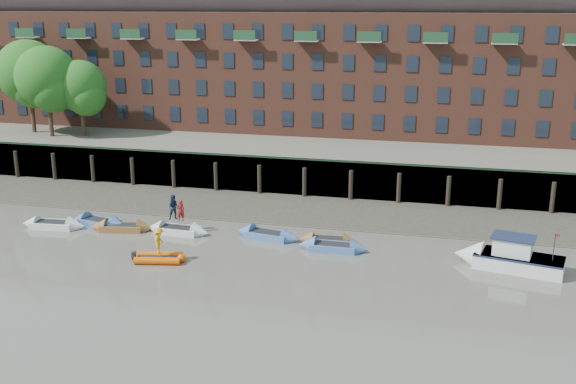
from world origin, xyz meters
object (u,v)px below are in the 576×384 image
(rowboat_5, at_px, (328,240))
(rowboat_6, at_px, (333,247))
(rowboat_4, at_px, (268,235))
(rowboat_1, at_px, (100,223))
(person_rower_a, at_px, (180,210))
(person_rib_crew, at_px, (159,241))
(rowboat_3, at_px, (178,230))
(rib_tender, at_px, (161,258))
(rowboat_2, at_px, (122,227))
(person_rower_b, at_px, (174,207))
(rowboat_0, at_px, (53,225))
(motor_launch, at_px, (501,257))

(rowboat_5, bearing_deg, rowboat_6, -70.80)
(rowboat_4, distance_m, rowboat_6, 5.08)
(rowboat_1, bearing_deg, rowboat_5, 12.66)
(rowboat_4, bearing_deg, rowboat_6, -3.92)
(rowboat_1, distance_m, person_rower_a, 6.78)
(person_rib_crew, bearing_deg, rowboat_3, 3.96)
(rowboat_6, height_order, rib_tender, rowboat_6)
(rowboat_2, distance_m, person_rower_b, 4.25)
(rowboat_0, bearing_deg, person_rower_b, 3.31)
(rowboat_3, relative_size, rowboat_6, 1.02)
(rowboat_4, xyz_separation_m, motor_launch, (15.68, -1.66, 0.45))
(rowboat_2, relative_size, person_rower_b, 2.62)
(rowboat_0, height_order, rowboat_6, rowboat_0)
(rowboat_3, distance_m, rowboat_5, 10.96)
(rowboat_4, bearing_deg, rowboat_5, 10.83)
(person_rower_b, bearing_deg, rowboat_5, -24.64)
(rowboat_1, bearing_deg, rowboat_3, 9.64)
(rowboat_4, height_order, person_rower_a, person_rower_a)
(rowboat_3, relative_size, person_rower_b, 2.63)
(person_rower_a, distance_m, person_rib_crew, 5.60)
(rowboat_5, xyz_separation_m, rib_tender, (-9.86, -5.91, 0.02))
(rowboat_0, bearing_deg, rib_tender, -27.46)
(rowboat_5, xyz_separation_m, person_rower_a, (-10.72, -0.43, 1.52))
(motor_launch, distance_m, person_rower_a, 22.12)
(rowboat_1, xyz_separation_m, rowboat_4, (12.99, 0.30, -0.00))
(rib_tender, distance_m, person_rib_crew, 1.16)
(rowboat_6, xyz_separation_m, motor_launch, (10.77, -0.37, 0.45))
(rowboat_1, height_order, motor_launch, motor_launch)
(person_rower_b, bearing_deg, rib_tender, -101.72)
(rowboat_1, xyz_separation_m, rowboat_2, (2.17, -0.61, -0.01))
(rowboat_6, bearing_deg, rowboat_0, -179.95)
(rowboat_0, xyz_separation_m, motor_launch, (31.73, -0.09, 0.45))
(rowboat_3, relative_size, motor_launch, 0.70)
(motor_launch, height_order, person_rower_a, person_rower_a)
(rowboat_1, bearing_deg, rowboat_0, -145.68)
(rowboat_3, bearing_deg, rowboat_6, -1.20)
(person_rower_a, bearing_deg, rowboat_4, 146.21)
(rowboat_6, height_order, person_rib_crew, person_rib_crew)
(rowboat_3, height_order, person_rower_a, person_rower_a)
(rowboat_5, distance_m, rib_tender, 11.50)
(rowboat_0, relative_size, person_rower_a, 3.17)
(rowboat_0, height_order, rowboat_1, rowboat_0)
(rowboat_5, bearing_deg, person_rower_b, 176.41)
(rowboat_0, xyz_separation_m, person_rower_a, (9.67, 1.14, 1.48))
(rib_tender, height_order, person_rower_b, person_rower_b)
(rowboat_4, bearing_deg, rowboat_0, -163.52)
(rowboat_1, relative_size, rowboat_4, 1.01)
(rowboat_1, distance_m, person_rower_b, 6.25)
(rowboat_4, relative_size, motor_launch, 0.73)
(rowboat_2, height_order, person_rower_a, person_rower_a)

